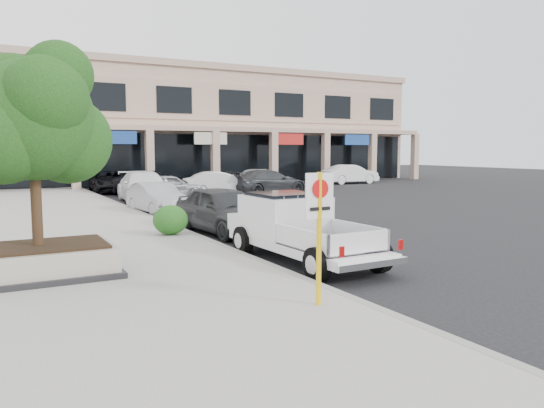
# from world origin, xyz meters

# --- Properties ---
(ground) EXTENTS (120.00, 120.00, 0.00)m
(ground) POSITION_xyz_m (0.00, 0.00, 0.00)
(ground) COLOR black
(ground) RESTS_ON ground
(sidewalk) EXTENTS (8.00, 52.00, 0.15)m
(sidewalk) POSITION_xyz_m (-5.50, 6.00, 0.07)
(sidewalk) COLOR gray
(sidewalk) RESTS_ON ground
(curb) EXTENTS (0.20, 52.00, 0.15)m
(curb) POSITION_xyz_m (-1.55, 6.00, 0.07)
(curb) COLOR gray
(curb) RESTS_ON ground
(strip_mall) EXTENTS (40.55, 12.43, 9.50)m
(strip_mall) POSITION_xyz_m (8.00, 33.93, 4.75)
(strip_mall) COLOR tan
(strip_mall) RESTS_ON ground
(planter) EXTENTS (3.20, 2.20, 0.68)m
(planter) POSITION_xyz_m (-6.40, 1.92, 0.48)
(planter) COLOR black
(planter) RESTS_ON sidewalk
(planter_tree) EXTENTS (2.90, 2.55, 4.00)m
(planter_tree) POSITION_xyz_m (-6.27, 2.08, 3.41)
(planter_tree) COLOR #322013
(planter_tree) RESTS_ON planter
(no_parking_sign) EXTENTS (0.55, 0.09, 2.30)m
(no_parking_sign) POSITION_xyz_m (-2.34, -2.63, 1.63)
(no_parking_sign) COLOR yellow
(no_parking_sign) RESTS_ON sidewalk
(hedge) EXTENTS (1.10, 0.99, 0.93)m
(hedge) POSITION_xyz_m (-2.27, 5.87, 0.62)
(hedge) COLOR #1B4915
(hedge) RESTS_ON sidewalk
(pickup_truck) EXTENTS (2.14, 5.43, 1.69)m
(pickup_truck) POSITION_xyz_m (-0.35, 1.02, 0.85)
(pickup_truck) COLOR white
(pickup_truck) RESTS_ON ground
(curb_car_a) EXTENTS (2.30, 4.82, 1.59)m
(curb_car_a) POSITION_xyz_m (-0.30, 6.19, 0.80)
(curb_car_a) COLOR #2B2D30
(curb_car_a) RESTS_ON ground
(curb_car_b) EXTENTS (1.80, 4.22, 1.35)m
(curb_car_b) POSITION_xyz_m (-0.74, 12.58, 0.68)
(curb_car_b) COLOR #9D9FA4
(curb_car_b) RESTS_ON ground
(curb_car_c) EXTENTS (2.75, 5.78, 1.63)m
(curb_car_c) POSITION_xyz_m (0.05, 17.64, 0.81)
(curb_car_c) COLOR white
(curb_car_c) RESTS_ON ground
(curb_car_d) EXTENTS (2.73, 5.17, 1.38)m
(curb_car_d) POSITION_xyz_m (-0.21, 25.07, 0.69)
(curb_car_d) COLOR black
(curb_car_d) RESTS_ON ground
(lot_car_a) EXTENTS (4.18, 1.91, 1.39)m
(lot_car_a) POSITION_xyz_m (2.00, 19.59, 0.69)
(lot_car_a) COLOR #B0B3B8
(lot_car_a) RESTS_ON ground
(lot_car_b) EXTENTS (4.60, 2.21, 1.46)m
(lot_car_b) POSITION_xyz_m (5.24, 19.60, 0.73)
(lot_car_b) COLOR silver
(lot_car_b) RESTS_ON ground
(lot_car_c) EXTENTS (5.40, 2.72, 1.51)m
(lot_car_c) POSITION_xyz_m (8.39, 19.26, 0.75)
(lot_car_c) COLOR #2D2F32
(lot_car_c) RESTS_ON ground
(lot_car_d) EXTENTS (5.79, 3.67, 1.49)m
(lot_car_d) POSITION_xyz_m (2.00, 22.06, 0.74)
(lot_car_d) COLOR black
(lot_car_d) RESTS_ON ground
(lot_car_e) EXTENTS (4.89, 3.42, 1.55)m
(lot_car_e) POSITION_xyz_m (9.66, 22.54, 0.77)
(lot_car_e) COLOR #AAAEB2
(lot_car_e) RESTS_ON ground
(lot_car_f) EXTENTS (4.69, 1.70, 1.54)m
(lot_car_f) POSITION_xyz_m (18.81, 24.64, 0.77)
(lot_car_f) COLOR white
(lot_car_f) RESTS_ON ground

